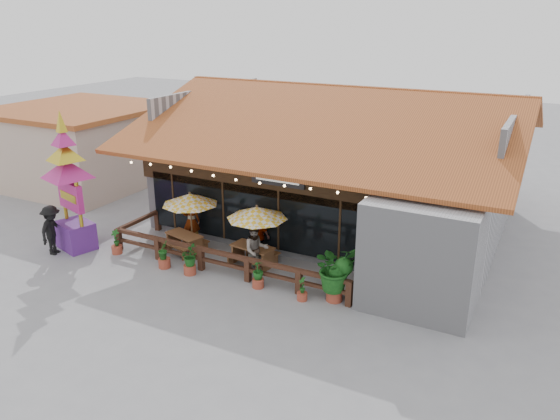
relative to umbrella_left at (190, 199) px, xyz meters
The scene contains 19 objects.
ground 4.61m from the umbrella_left, 14.04° to the right, with size 100.00×100.00×0.00m, color gray.
restaurant_building 7.04m from the umbrella_left, 52.87° to the left, with size 15.50×14.73×6.09m.
patio_railing 2.60m from the umbrella_left, 36.04° to the right, with size 10.00×2.60×0.92m.
neighbor_building 12.09m from the umbrella_left, 155.57° to the left, with size 8.40×8.40×4.22m.
umbrella_left is the anchor object (origin of this frame).
umbrella_right 3.15m from the umbrella_left, ahead, with size 2.98×2.98×2.41m.
picnic_table_left 1.64m from the umbrella_left, 99.62° to the right, with size 1.81×1.66×0.74m.
picnic_table_right 3.37m from the umbrella_left, ahead, with size 1.79×1.60×0.78m.
thai_sign_tower 4.81m from the umbrella_left, 152.61° to the right, with size 2.76×2.76×6.00m.
tropical_plant 6.94m from the umbrella_left, 11.55° to the right, with size 1.88×1.92×2.01m.
diner_a 1.21m from the umbrella_left, 126.41° to the left, with size 0.71×0.47×1.96m, color #3A2512.
diner_b 3.73m from the umbrella_left, 13.59° to the right, with size 0.92×0.72×1.89m, color #3A2512.
diner_c 3.09m from the umbrella_left, 12.80° to the left, with size 1.01×0.42×1.73m, color #3A2512.
pedestrian 5.50m from the umbrella_left, 146.66° to the right, with size 1.29×0.74×2.00m, color black.
planter_a 3.40m from the umbrella_left, 142.07° to the right, with size 0.41×0.41×1.01m.
planter_b 2.54m from the umbrella_left, 85.64° to the right, with size 0.45×0.45×1.10m.
planter_c 2.80m from the umbrella_left, 56.34° to the right, with size 0.88×0.87×1.09m.
planter_d 4.68m from the umbrella_left, 23.21° to the right, with size 0.51×0.51×0.99m.
planter_e 6.31m from the umbrella_left, 17.72° to the right, with size 0.35×0.36×0.85m.
Camera 1 is at (8.53, -15.40, 8.92)m, focal length 35.00 mm.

